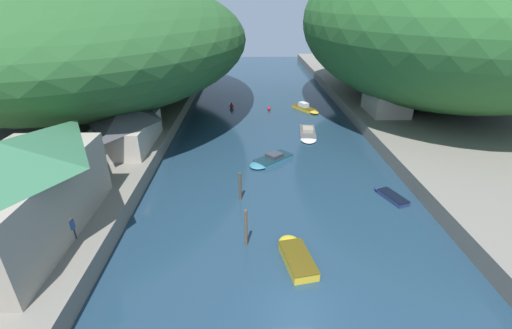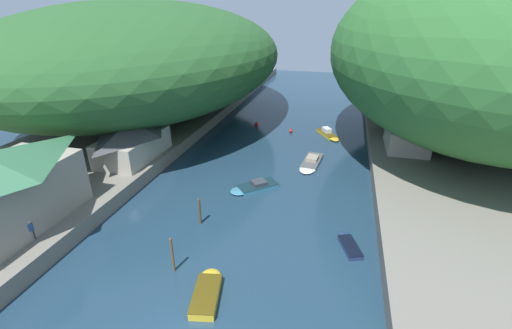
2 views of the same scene
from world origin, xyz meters
name	(u,v)px [view 1 (image 1 of 2)]	position (x,y,z in m)	size (l,w,h in m)	color
water_surface	(268,129)	(0.00, 30.00, 0.00)	(130.00, 130.00, 0.00)	#1E384C
left_bank	(93,125)	(-22.98, 30.00, 0.76)	(22.00, 120.00, 1.52)	slate
right_bank	(439,122)	(22.98, 30.00, 0.76)	(22.00, 120.00, 1.52)	slate
hillside_left	(101,40)	(-24.08, 40.42, 10.25)	(42.49, 59.49, 17.45)	#285628
hillside_right	(436,22)	(24.08, 38.57, 12.69)	(36.95, 51.73, 22.33)	#2D662D
waterfront_building	(13,190)	(-17.12, 5.45, 4.94)	(7.10, 13.49, 6.62)	gray
boathouse_shed	(126,124)	(-15.30, 20.98, 3.87)	(5.46, 9.78, 4.53)	#B2A899
right_bank_cottage	(387,96)	(16.17, 31.91, 3.91)	(5.14, 6.95, 4.59)	#B2A899
boat_near_quay	(306,108)	(6.41, 38.32, 0.34)	(3.95, 5.38, 1.13)	gold
boat_small_dinghy	(308,134)	(4.94, 27.41, 0.25)	(2.59, 6.46, 0.78)	white
boat_open_rowboat	(295,255)	(0.42, 4.57, 0.32)	(2.42, 4.62, 0.64)	gold
boat_navy_launch	(389,195)	(9.62, 12.22, 0.21)	(2.26, 3.68, 0.43)	navy
boat_cabin_cruiser	(270,160)	(-0.34, 19.61, 0.26)	(5.22, 5.00, 0.81)	teal
mooring_post_nearest	(246,228)	(-2.82, 6.06, 1.47)	(0.21, 0.21, 2.94)	brown
mooring_post_second	(240,186)	(-3.34, 12.24, 1.29)	(0.24, 0.24, 2.57)	#4C3D2D
channel_buoy_near	(232,106)	(-5.21, 39.94, 0.38)	(0.66, 0.66, 0.99)	red
channel_buoy_far	(269,108)	(0.66, 38.56, 0.31)	(0.54, 0.54, 0.80)	red
person_on_quay	(72,227)	(-13.87, 4.96, 2.50)	(0.34, 0.43, 1.69)	#282D3D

